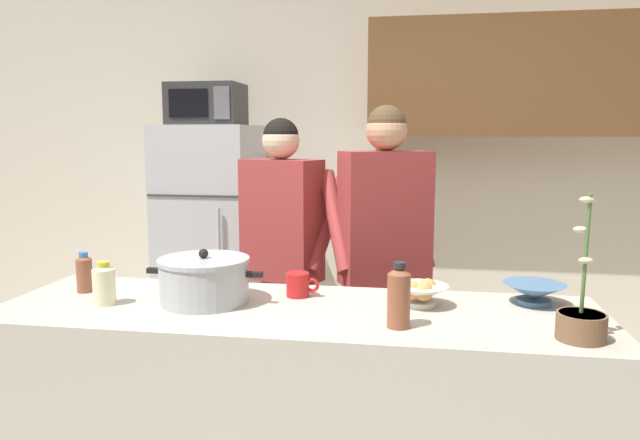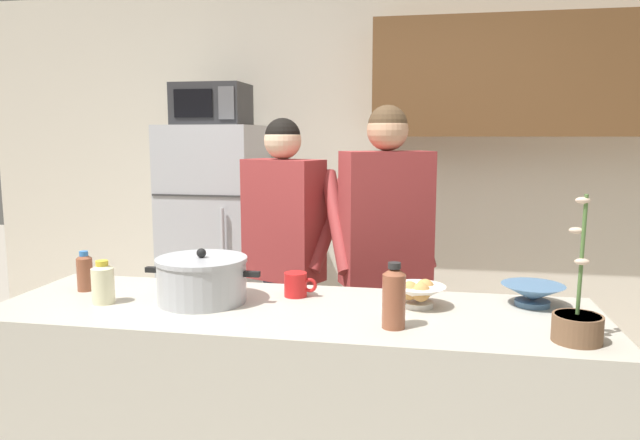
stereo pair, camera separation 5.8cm
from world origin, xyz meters
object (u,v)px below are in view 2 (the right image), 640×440
object	(u,v)px
potted_orchid	(577,322)
cooking_pot	(202,280)
coffee_mug	(296,285)
bottle_near_edge	(103,282)
person_near_pot	(285,237)
refrigerator	(216,241)
bottle_mid_counter	(394,296)
bottle_far_corner	(85,271)
bread_bowl	(418,293)
empty_bowl	(533,294)
person_by_sink	(385,236)
microwave	(212,105)

from	to	relation	value
potted_orchid	cooking_pot	bearing A→B (deg)	170.84
coffee_mug	bottle_near_edge	world-z (taller)	bottle_near_edge
person_near_pot	refrigerator	bearing A→B (deg)	128.25
bottle_mid_counter	person_near_pot	bearing A→B (deg)	120.50
bottle_near_edge	coffee_mug	bearing A→B (deg)	18.05
cooking_pot	bottle_near_edge	distance (m)	0.37
bottle_near_edge	potted_orchid	world-z (taller)	potted_orchid
person_near_pot	bottle_mid_counter	world-z (taller)	person_near_pot
bottle_mid_counter	bottle_far_corner	bearing A→B (deg)	169.11
coffee_mug	bread_bowl	size ratio (longest dim) A/B	0.64
bread_bowl	potted_orchid	world-z (taller)	potted_orchid
person_near_pot	empty_bowl	distance (m)	1.35
refrigerator	empty_bowl	bearing A→B (deg)	-41.67
cooking_pot	person_by_sink	bearing A→B (deg)	51.34
microwave	empty_bowl	size ratio (longest dim) A/B	2.08
person_near_pot	potted_orchid	xyz separation A→B (m)	(1.20, -1.12, -0.04)
bottle_near_edge	bottle_far_corner	size ratio (longest dim) A/B	1.00
microwave	cooking_pot	bearing A→B (deg)	-70.75
coffee_mug	bottle_far_corner	world-z (taller)	bottle_far_corner
refrigerator	cooking_pot	distance (m)	1.95
person_by_sink	empty_bowl	bearing A→B (deg)	-46.06
bottle_mid_counter	coffee_mug	bearing A→B (deg)	141.61
microwave	person_by_sink	bearing A→B (deg)	-38.77
refrigerator	person_near_pot	bearing A→B (deg)	-51.75
bottle_mid_counter	person_by_sink	bearing A→B (deg)	96.00
bottle_near_edge	bottle_mid_counter	size ratio (longest dim) A/B	0.75
refrigerator	potted_orchid	xyz separation A→B (m)	(1.93, -2.04, 0.17)
refrigerator	person_near_pot	size ratio (longest dim) A/B	0.99
microwave	person_near_pot	bearing A→B (deg)	-51.09
refrigerator	person_by_sink	distance (m)	1.66
refrigerator	bottle_mid_counter	xyz separation A→B (m)	(1.37, -2.01, 0.22)
potted_orchid	person_by_sink	bearing A→B (deg)	123.54
person_near_pot	potted_orchid	size ratio (longest dim) A/B	3.59
person_by_sink	cooking_pot	bearing A→B (deg)	-128.66
microwave	bottle_far_corner	bearing A→B (deg)	-86.74
cooking_pot	bread_bowl	xyz separation A→B (m)	(0.81, 0.08, -0.03)
empty_bowl	bottle_near_edge	size ratio (longest dim) A/B	1.41
coffee_mug	refrigerator	bearing A→B (deg)	119.76
bottle_near_edge	potted_orchid	size ratio (longest dim) A/B	0.36
empty_bowl	potted_orchid	world-z (taller)	potted_orchid
person_near_pot	empty_bowl	size ratio (longest dim) A/B	7.10
cooking_pot	bread_bowl	world-z (taller)	cooking_pot
bread_bowl	empty_bowl	distance (m)	0.43
microwave	person_by_sink	xyz separation A→B (m)	(1.27, -1.02, -0.70)
refrigerator	bottle_mid_counter	world-z (taller)	refrigerator
coffee_mug	bottle_near_edge	bearing A→B (deg)	-161.95
cooking_pot	bottle_near_edge	world-z (taller)	cooking_pot
bottle_far_corner	empty_bowl	bearing A→B (deg)	3.53
person_by_sink	bottle_mid_counter	world-z (taller)	person_by_sink
bottle_near_edge	person_by_sink	bearing A→B (deg)	41.53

